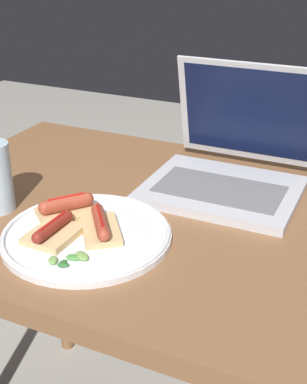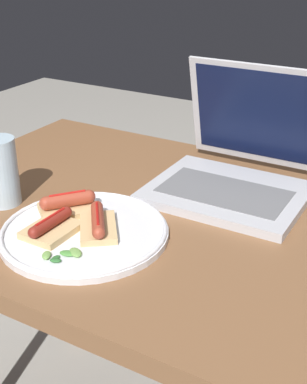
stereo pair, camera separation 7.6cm
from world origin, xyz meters
name	(u,v)px [view 1 (the left image)]	position (x,y,z in m)	size (l,w,h in m)	color
desk	(192,248)	(0.00, 0.00, 0.67)	(1.19, 0.70, 0.73)	brown
laptop	(229,167)	(0.02, 0.16, 0.78)	(0.31, 0.30, 0.25)	#B7B7BC
plate	(87,235)	(-0.14, -0.15, 0.74)	(0.30, 0.30, 0.02)	silver
sausage_toast_left	(101,226)	(-0.12, -0.14, 0.76)	(0.11, 0.12, 0.04)	tan
sausage_toast_middle	(53,231)	(-0.18, -0.19, 0.76)	(0.08, 0.10, 0.04)	tan
sausage_toast_right	(67,208)	(-0.21, -0.11, 0.76)	(0.12, 0.13, 0.04)	tan
salad_pile	(70,259)	(-0.12, -0.24, 0.75)	(0.06, 0.06, 0.01)	#4C8E3D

